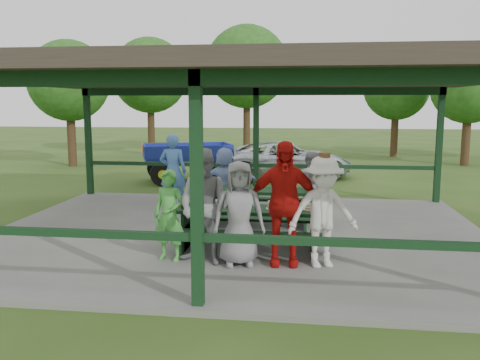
# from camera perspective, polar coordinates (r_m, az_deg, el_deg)

# --- Properties ---
(ground) EXTENTS (90.00, 90.00, 0.00)m
(ground) POSITION_cam_1_polar(r_m,az_deg,el_deg) (10.42, -0.29, -6.35)
(ground) COLOR #2D4916
(ground) RESTS_ON ground
(concrete_slab) EXTENTS (10.00, 8.00, 0.10)m
(concrete_slab) POSITION_cam_1_polar(r_m,az_deg,el_deg) (10.41, -0.29, -6.09)
(concrete_slab) COLOR #63635E
(concrete_slab) RESTS_ON ground
(pavilion_structure) EXTENTS (10.60, 8.60, 3.24)m
(pavilion_structure) POSITION_cam_1_polar(r_m,az_deg,el_deg) (10.08, -0.31, 11.33)
(pavilion_structure) COLOR black
(pavilion_structure) RESTS_ON concrete_slab
(picnic_table_near) EXTENTS (2.61, 1.39, 0.75)m
(picnic_table_near) POSITION_cam_1_polar(r_m,az_deg,el_deg) (9.08, 1.00, -4.87)
(picnic_table_near) COLOR black
(picnic_table_near) RESTS_ON concrete_slab
(picnic_table_far) EXTENTS (2.41, 1.39, 0.75)m
(picnic_table_far) POSITION_cam_1_polar(r_m,az_deg,el_deg) (11.03, 2.05, -2.48)
(picnic_table_far) COLOR black
(picnic_table_far) RESTS_ON concrete_slab
(table_setting) EXTENTS (2.46, 0.45, 0.10)m
(table_setting) POSITION_cam_1_polar(r_m,az_deg,el_deg) (9.03, 1.92, -2.93)
(table_setting) COLOR white
(table_setting) RESTS_ON picnic_table_near
(contestant_green) EXTENTS (0.62, 0.48, 1.52)m
(contestant_green) POSITION_cam_1_polar(r_m,az_deg,el_deg) (8.48, -7.95, -3.95)
(contestant_green) COLOR green
(contestant_green) RESTS_ON concrete_slab
(contestant_grey_left) EXTENTS (1.10, 0.97, 1.89)m
(contestant_grey_left) POSITION_cam_1_polar(r_m,az_deg,el_deg) (8.21, -4.02, -2.97)
(contestant_grey_left) COLOR gray
(contestant_grey_left) RESTS_ON concrete_slab
(contestant_grey_mid) EXTENTS (0.93, 0.71, 1.69)m
(contestant_grey_mid) POSITION_cam_1_polar(r_m,az_deg,el_deg) (8.15, -0.12, -3.78)
(contestant_grey_mid) COLOR gray
(contestant_grey_mid) RESTS_ON concrete_slab
(contestant_red) EXTENTS (1.21, 0.58, 2.01)m
(contestant_red) POSITION_cam_1_polar(r_m,az_deg,el_deg) (8.16, 4.88, -2.63)
(contestant_red) COLOR #B7120F
(contestant_red) RESTS_ON concrete_slab
(contestant_white_fedora) EXTENTS (1.29, 0.98, 1.83)m
(contestant_white_fedora) POSITION_cam_1_polar(r_m,az_deg,el_deg) (8.15, 9.30, -3.54)
(contestant_white_fedora) COLOR silver
(contestant_white_fedora) RESTS_ON concrete_slab
(spectator_lblue) EXTENTS (1.53, 0.81, 1.57)m
(spectator_lblue) POSITION_cam_1_polar(r_m,az_deg,el_deg) (12.01, -1.67, -0.03)
(spectator_lblue) COLOR #859CCE
(spectator_lblue) RESTS_ON concrete_slab
(spectator_blue) EXTENTS (0.69, 0.46, 1.86)m
(spectator_blue) POSITION_cam_1_polar(r_m,az_deg,el_deg) (12.59, -7.53, 0.96)
(spectator_blue) COLOR #4470B1
(spectator_blue) RESTS_ON concrete_slab
(spectator_grey) EXTENTS (0.88, 0.77, 1.52)m
(spectator_grey) POSITION_cam_1_polar(r_m,az_deg,el_deg) (11.66, 7.85, -0.49)
(spectator_grey) COLOR gray
(spectator_grey) RESTS_ON concrete_slab
(pickup_truck) EXTENTS (5.24, 3.51, 1.33)m
(pickup_truck) POSITION_cam_1_polar(r_m,az_deg,el_deg) (18.31, 5.15, 2.25)
(pickup_truck) COLOR silver
(pickup_truck) RESTS_ON ground
(farm_trailer) EXTENTS (3.98, 2.59, 1.40)m
(farm_trailer) POSITION_cam_1_polar(r_m,az_deg,el_deg) (17.60, -5.92, 2.07)
(farm_trailer) COLOR navy
(farm_trailer) RESTS_ON ground
(tree_far_left) EXTENTS (3.85, 3.85, 6.02)m
(tree_far_left) POSITION_cam_1_polar(r_m,az_deg,el_deg) (26.98, -10.09, 11.46)
(tree_far_left) COLOR #312013
(tree_far_left) RESTS_ON ground
(tree_left) EXTENTS (4.27, 4.27, 6.68)m
(tree_left) POSITION_cam_1_polar(r_m,az_deg,el_deg) (26.79, 0.77, 12.57)
(tree_left) COLOR #312013
(tree_left) RESTS_ON ground
(tree_mid) EXTENTS (3.26, 3.26, 5.10)m
(tree_mid) POSITION_cam_1_polar(r_m,az_deg,el_deg) (26.88, 17.16, 9.88)
(tree_mid) COLOR #312013
(tree_mid) RESTS_ON ground
(tree_right) EXTENTS (3.23, 3.23, 5.05)m
(tree_right) POSITION_cam_1_polar(r_m,az_deg,el_deg) (24.01, 24.36, 9.60)
(tree_right) COLOR #312013
(tree_right) RESTS_ON ground
(tree_edge_left) EXTENTS (3.41, 3.41, 5.33)m
(tree_edge_left) POSITION_cam_1_polar(r_m,az_deg,el_deg) (22.95, -18.67, 10.48)
(tree_edge_left) COLOR #312013
(tree_edge_left) RESTS_ON ground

